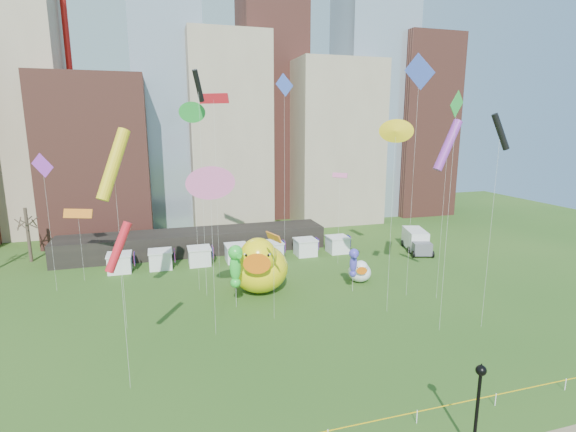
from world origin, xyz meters
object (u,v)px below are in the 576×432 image
object	(u,v)px
seahorse_green	(235,263)
box_truck	(416,240)
big_duck	(259,266)
seahorse_purple	(354,260)
small_duck	(360,271)
lamppost	(478,400)

from	to	relation	value
seahorse_green	box_truck	xyz separation A→B (m)	(29.25, 12.67, -3.22)
big_duck	seahorse_purple	bearing A→B (deg)	0.56
seahorse_green	big_duck	bearing A→B (deg)	37.63
big_duck	small_duck	size ratio (longest dim) A/B	2.31
small_duck	box_truck	distance (m)	16.81
small_duck	seahorse_purple	xyz separation A→B (m)	(-2.05, -2.51, 2.30)
seahorse_purple	big_duck	bearing A→B (deg)	178.70
seahorse_green	lamppost	size ratio (longest dim) A/B	1.17
small_duck	lamppost	size ratio (longest dim) A/B	0.72
big_duck	lamppost	xyz separation A→B (m)	(6.06, -27.41, 0.40)
small_duck	box_truck	xyz separation A→B (m)	(13.84, 9.54, 0.25)
seahorse_purple	box_truck	bearing A→B (deg)	51.61
small_duck	seahorse_green	xyz separation A→B (m)	(-15.41, -3.12, 3.47)
seahorse_green	seahorse_purple	xyz separation A→B (m)	(13.35, 0.61, -1.17)
small_duck	seahorse_green	bearing A→B (deg)	-149.41
seahorse_green	seahorse_purple	distance (m)	13.42
big_duck	seahorse_green	distance (m)	5.04
seahorse_green	box_truck	size ratio (longest dim) A/B	0.87
small_duck	box_truck	bearing A→B (deg)	53.72
box_truck	small_duck	bearing A→B (deg)	-128.53
small_duck	seahorse_purple	distance (m)	3.98
small_duck	box_truck	world-z (taller)	box_truck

